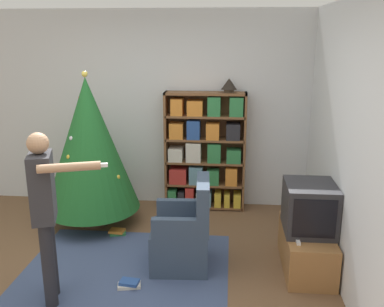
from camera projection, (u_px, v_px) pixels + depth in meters
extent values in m
plane|color=brown|center=(121.00, 291.00, 3.92)|extent=(14.00, 14.00, 0.00)
cube|color=silver|center=(159.00, 110.00, 5.76)|extent=(8.00, 0.10, 2.60)
cube|color=silver|center=(366.00, 161.00, 3.39)|extent=(0.10, 8.00, 2.60)
cube|color=#3D4C70|center=(121.00, 281.00, 4.08)|extent=(2.04, 2.07, 0.01)
cube|color=brown|center=(167.00, 151.00, 5.69)|extent=(0.03, 0.27, 1.57)
cube|color=brown|center=(244.00, 153.00, 5.60)|extent=(0.03, 0.27, 1.57)
cube|color=brown|center=(206.00, 93.00, 5.44)|extent=(1.06, 0.27, 0.03)
cube|color=brown|center=(206.00, 149.00, 5.77)|extent=(1.06, 0.01, 1.57)
cube|color=brown|center=(205.00, 205.00, 5.85)|extent=(1.03, 0.27, 0.03)
cube|color=#2D7A42|center=(173.00, 196.00, 5.82)|extent=(0.11, 0.19, 0.21)
cube|color=#232328|center=(182.00, 197.00, 5.81)|extent=(0.08, 0.20, 0.19)
cube|color=#B22D28|center=(190.00, 195.00, 5.81)|extent=(0.11, 0.23, 0.26)
cube|color=beige|center=(200.00, 197.00, 5.81)|extent=(0.08, 0.25, 0.19)
cube|color=#5B899E|center=(209.00, 197.00, 5.80)|extent=(0.08, 0.25, 0.19)
cube|color=gold|center=(218.00, 198.00, 5.79)|extent=(0.09, 0.25, 0.19)
cube|color=gold|center=(227.00, 199.00, 5.78)|extent=(0.08, 0.24, 0.18)
cube|color=gold|center=(237.00, 199.00, 5.75)|extent=(0.09, 0.22, 0.18)
cube|color=brown|center=(205.00, 183.00, 5.76)|extent=(1.03, 0.27, 0.03)
cube|color=#B22D28|center=(179.00, 175.00, 5.75)|extent=(0.22, 0.24, 0.20)
cube|color=#5B899E|center=(196.00, 174.00, 5.72)|extent=(0.18, 0.23, 0.24)
cube|color=#2D7A42|center=(213.00, 177.00, 5.69)|extent=(0.16, 0.19, 0.20)
cube|color=orange|center=(231.00, 176.00, 5.67)|extent=(0.15, 0.20, 0.23)
cube|color=brown|center=(205.00, 162.00, 5.68)|extent=(1.03, 0.27, 0.03)
cube|color=beige|center=(176.00, 154.00, 5.67)|extent=(0.19, 0.24, 0.17)
cube|color=beige|center=(194.00, 151.00, 5.63)|extent=(0.19, 0.22, 0.26)
cube|color=#2D7A42|center=(214.00, 152.00, 5.61)|extent=(0.17, 0.21, 0.25)
cube|color=#2D7A42|center=(234.00, 156.00, 5.59)|extent=(0.18, 0.20, 0.17)
cube|color=brown|center=(205.00, 139.00, 5.60)|extent=(1.03, 0.27, 0.03)
cube|color=orange|center=(177.00, 131.00, 5.57)|extent=(0.18, 0.19, 0.20)
cube|color=#284C93|center=(194.00, 129.00, 5.55)|extent=(0.17, 0.21, 0.24)
cube|color=orange|center=(213.00, 131.00, 5.52)|extent=(0.17, 0.19, 0.21)
cube|color=#232328|center=(233.00, 131.00, 5.52)|extent=(0.18, 0.24, 0.21)
cube|color=brown|center=(205.00, 116.00, 5.52)|extent=(1.03, 0.27, 0.03)
cube|color=orange|center=(177.00, 107.00, 5.50)|extent=(0.15, 0.22, 0.21)
cube|color=orange|center=(195.00, 108.00, 5.48)|extent=(0.20, 0.21, 0.19)
cube|color=#2D7A42|center=(214.00, 106.00, 5.44)|extent=(0.16, 0.19, 0.24)
cube|color=#2D7A42|center=(236.00, 106.00, 5.43)|extent=(0.17, 0.24, 0.24)
cube|color=#996638|center=(306.00, 249.00, 4.27)|extent=(0.45, 0.93, 0.41)
cube|color=#28282D|center=(309.00, 207.00, 4.15)|extent=(0.48, 0.54, 0.48)
cube|color=black|center=(315.00, 219.00, 3.89)|extent=(0.39, 0.01, 0.37)
cube|color=white|center=(298.00, 241.00, 3.96)|extent=(0.04, 0.12, 0.02)
cylinder|color=#4C3323|center=(94.00, 220.00, 5.32)|extent=(0.36, 0.36, 0.10)
cylinder|color=brown|center=(94.00, 212.00, 5.29)|extent=(0.08, 0.08, 0.12)
cone|color=#1E6028|center=(89.00, 145.00, 5.06)|extent=(1.14, 1.14, 1.59)
sphere|color=red|center=(81.00, 98.00, 4.96)|extent=(0.06, 0.06, 0.06)
sphere|color=#B74C93|center=(79.00, 119.00, 5.09)|extent=(0.06, 0.06, 0.06)
sphere|color=gold|center=(117.00, 177.00, 4.98)|extent=(0.06, 0.06, 0.06)
sphere|color=gold|center=(69.00, 157.00, 4.85)|extent=(0.06, 0.06, 0.06)
sphere|color=#B74C93|center=(107.00, 162.00, 5.50)|extent=(0.05, 0.05, 0.05)
sphere|color=gold|center=(84.00, 101.00, 5.01)|extent=(0.06, 0.06, 0.06)
sphere|color=silver|center=(72.00, 138.00, 4.86)|extent=(0.06, 0.06, 0.06)
sphere|color=#E5CC4C|center=(85.00, 74.00, 4.84)|extent=(0.07, 0.07, 0.07)
cube|color=#334256|center=(180.00, 246.00, 4.31)|extent=(0.59, 0.59, 0.42)
cube|color=#334256|center=(203.00, 204.00, 4.18)|extent=(0.15, 0.57, 0.50)
cube|color=#334256|center=(181.00, 209.00, 4.46)|extent=(0.51, 0.11, 0.20)
cube|color=#334256|center=(178.00, 229.00, 3.99)|extent=(0.51, 0.11, 0.20)
cylinder|color=#232328|center=(50.00, 256.00, 3.78)|extent=(0.11, 0.11, 0.77)
cylinder|color=#232328|center=(48.00, 266.00, 3.61)|extent=(0.11, 0.11, 0.77)
cube|color=#2D2D33|center=(42.00, 187.00, 3.52)|extent=(0.27, 0.36, 0.58)
cylinder|color=tan|center=(45.00, 183.00, 3.71)|extent=(0.07, 0.07, 0.46)
cylinder|color=tan|center=(69.00, 167.00, 3.32)|extent=(0.48, 0.22, 0.07)
cube|color=white|center=(101.00, 165.00, 3.38)|extent=(0.12, 0.07, 0.03)
sphere|color=tan|center=(38.00, 143.00, 3.42)|extent=(0.18, 0.18, 0.18)
cylinder|color=#473828|center=(229.00, 91.00, 5.41)|extent=(0.12, 0.12, 0.04)
cone|color=black|center=(229.00, 84.00, 5.38)|extent=(0.20, 0.20, 0.14)
cube|color=#2D7A42|center=(118.00, 233.00, 5.04)|extent=(0.21, 0.17, 0.03)
cube|color=orange|center=(117.00, 231.00, 5.03)|extent=(0.18, 0.15, 0.03)
cube|color=beige|center=(129.00, 286.00, 3.97)|extent=(0.23, 0.15, 0.03)
cube|color=#284C93|center=(129.00, 282.00, 3.98)|extent=(0.19, 0.14, 0.03)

